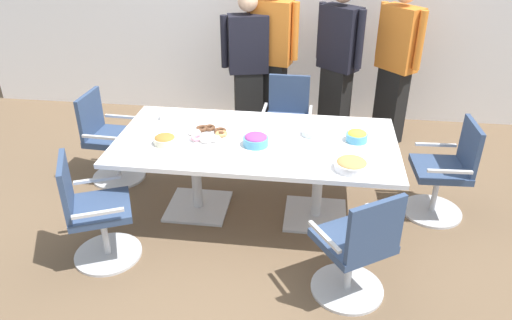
# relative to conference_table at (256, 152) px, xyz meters

# --- Properties ---
(ground_plane) EXTENTS (10.00, 10.00, 0.01)m
(ground_plane) POSITION_rel_conference_table_xyz_m (0.00, 0.00, -0.63)
(ground_plane) COLOR brown
(back_wall) EXTENTS (8.00, 0.10, 2.80)m
(back_wall) POSITION_rel_conference_table_xyz_m (0.00, 2.40, 0.77)
(back_wall) COLOR white
(back_wall) RESTS_ON ground
(conference_table) EXTENTS (2.40, 1.20, 0.75)m
(conference_table) POSITION_rel_conference_table_xyz_m (0.00, 0.00, 0.00)
(conference_table) COLOR white
(conference_table) RESTS_ON ground
(office_chair_0) EXTENTS (0.75, 0.75, 0.91)m
(office_chair_0) POSITION_rel_conference_table_xyz_m (0.84, -0.96, -0.22)
(office_chair_0) COLOR silver
(office_chair_0) RESTS_ON ground
(office_chair_1) EXTENTS (0.57, 0.57, 0.91)m
(office_chair_1) POSITION_rel_conference_table_xyz_m (1.67, 0.21, -0.22)
(office_chair_1) COLOR silver
(office_chair_1) RESTS_ON ground
(office_chair_2) EXTENTS (0.55, 0.55, 0.91)m
(office_chair_2) POSITION_rel_conference_table_xyz_m (0.19, 1.10, -0.22)
(office_chair_2) COLOR silver
(office_chair_2) RESTS_ON ground
(office_chair_3) EXTENTS (0.57, 0.57, 0.91)m
(office_chair_3) POSITION_rel_conference_table_xyz_m (-1.55, 0.44, -0.22)
(office_chair_3) COLOR silver
(office_chair_3) RESTS_ON ground
(office_chair_4) EXTENTS (0.71, 0.71, 0.91)m
(office_chair_4) POSITION_rel_conference_table_xyz_m (-1.17, -0.79, -0.22)
(office_chair_4) COLOR silver
(office_chair_4) RESTS_ON ground
(person_standing_0) EXTENTS (0.61, 0.32, 1.70)m
(person_standing_0) POSITION_rel_conference_table_xyz_m (-0.30, 1.60, 0.26)
(person_standing_0) COLOR black
(person_standing_0) RESTS_ON ground
(person_standing_1) EXTENTS (0.61, 0.31, 1.86)m
(person_standing_1) POSITION_rel_conference_table_xyz_m (-0.04, 1.71, 0.36)
(person_standing_1) COLOR black
(person_standing_1) RESTS_ON ground
(person_standing_2) EXTENTS (0.53, 0.45, 1.83)m
(person_standing_2) POSITION_rel_conference_table_xyz_m (0.70, 1.66, 0.33)
(person_standing_2) COLOR black
(person_standing_2) RESTS_ON ground
(person_standing_3) EXTENTS (0.47, 0.50, 1.83)m
(person_standing_3) POSITION_rel_conference_table_xyz_m (1.35, 1.71, 0.34)
(person_standing_3) COLOR black
(person_standing_3) RESTS_ON ground
(snack_bowl_pretzels) EXTENTS (0.19, 0.19, 0.08)m
(snack_bowl_pretzels) POSITION_rel_conference_table_xyz_m (-0.75, -0.18, 0.16)
(snack_bowl_pretzels) COLOR beige
(snack_bowl_pretzels) RESTS_ON conference_table
(snack_bowl_candy_mix) EXTENTS (0.21, 0.21, 0.10)m
(snack_bowl_candy_mix) POSITION_rel_conference_table_xyz_m (0.01, -0.10, 0.18)
(snack_bowl_candy_mix) COLOR #4C9EC6
(snack_bowl_candy_mix) RESTS_ON conference_table
(snack_bowl_chips_yellow) EXTENTS (0.18, 0.18, 0.10)m
(snack_bowl_chips_yellow) POSITION_rel_conference_table_xyz_m (0.85, 0.09, 0.17)
(snack_bowl_chips_yellow) COLOR #4C9EC6
(snack_bowl_chips_yellow) RESTS_ON conference_table
(snack_bowl_cookies) EXTENTS (0.26, 0.26, 0.09)m
(snack_bowl_cookies) POSITION_rel_conference_table_xyz_m (0.79, -0.41, 0.17)
(snack_bowl_cookies) COLOR white
(snack_bowl_cookies) RESTS_ON conference_table
(donut_platter) EXTENTS (0.35, 0.34, 0.04)m
(donut_platter) POSITION_rel_conference_table_xyz_m (-0.42, 0.01, 0.15)
(donut_platter) COLOR white
(donut_platter) RESTS_ON conference_table
(plate_stack) EXTENTS (0.20, 0.20, 0.05)m
(plate_stack) POSITION_rel_conference_table_xyz_m (0.49, 0.16, 0.15)
(plate_stack) COLOR white
(plate_stack) RESTS_ON conference_table
(napkin_pile) EXTENTS (0.14, 0.14, 0.07)m
(napkin_pile) POSITION_rel_conference_table_xyz_m (-0.86, 0.35, 0.16)
(napkin_pile) COLOR white
(napkin_pile) RESTS_ON conference_table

